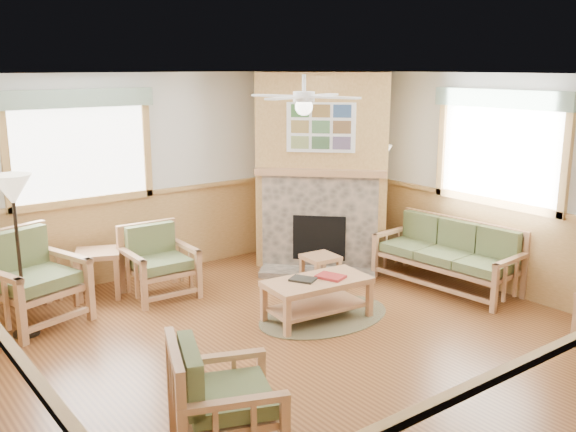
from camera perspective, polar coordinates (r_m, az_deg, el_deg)
floor at (r=6.76m, az=0.88°, el=-11.16°), size 6.00×6.00×0.01m
ceiling at (r=6.15m, az=0.98°, el=12.43°), size 6.00×6.00×0.01m
wall_back at (r=8.83m, az=-11.15°, el=3.65°), size 6.00×0.02×2.70m
wall_right at (r=8.47m, az=17.18°, el=2.89°), size 0.02×6.00×2.70m
wainscot at (r=6.55m, az=0.90°, el=-6.73°), size 6.00×6.00×1.10m
fireplace at (r=9.15m, az=3.17°, el=4.21°), size 3.11×3.11×2.70m
window_back at (r=8.26m, az=-18.38°, el=10.81°), size 1.90×0.16×1.50m
window_right at (r=8.20m, az=18.73°, el=10.77°), size 0.16×1.90×1.50m
ceiling_fan at (r=6.58m, az=1.44°, el=12.13°), size 1.59×1.59×0.36m
sofa at (r=8.43m, az=13.92°, el=-3.42°), size 1.90×0.92×0.85m
armchair_back_left at (r=7.58m, az=-21.74°, el=-5.20°), size 1.14×1.14×1.03m
armchair_back_right at (r=8.04m, az=-11.37°, el=-4.03°), size 0.80×0.80×0.87m
armchair_left at (r=4.87m, az=-5.60°, el=-15.73°), size 1.00×1.00×0.87m
coffee_table at (r=7.24m, az=2.61°, el=-7.41°), size 1.23×0.70×0.47m
end_table_chairs at (r=8.25m, az=-16.46°, el=-4.92°), size 0.67×0.66×0.58m
footstool at (r=8.46m, az=2.90°, el=-4.70°), size 0.45×0.45×0.37m
braided_rug at (r=7.40m, az=3.22°, el=-8.86°), size 1.98×1.98×0.01m
floor_lamp_left at (r=7.19m, az=-22.80°, el=-3.33°), size 0.44×0.44×1.73m
floor_lamp_right at (r=9.00m, az=7.81°, el=0.82°), size 0.52×0.52×1.73m
book_red at (r=7.21m, az=3.81°, el=-5.29°), size 0.31×0.36×0.03m
book_dark at (r=7.11m, az=1.33°, el=-5.55°), size 0.31×0.33×0.03m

